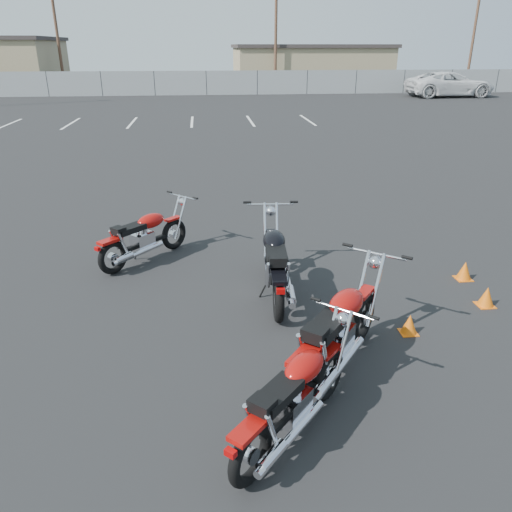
{
  "coord_description": "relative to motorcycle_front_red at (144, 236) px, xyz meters",
  "views": [
    {
      "loc": [
        -0.54,
        -6.29,
        3.58
      ],
      "look_at": [
        0.2,
        0.6,
        0.65
      ],
      "focal_mm": 35.0,
      "sensor_mm": 36.0,
      "label": 1
    }
  ],
  "objects": [
    {
      "name": "training_cone_far",
      "position": [
        5.19,
        -2.26,
        -0.31
      ],
      "size": [
        0.25,
        0.25,
        0.3
      ],
      "color": "orange",
      "rests_on": "ground"
    },
    {
      "name": "white_van",
      "position": [
        19.84,
        29.37,
        0.96
      ],
      "size": [
        3.19,
        7.55,
        2.84
      ],
      "primitive_type": "imported",
      "rotation": [
        0.0,
        0.0,
        1.6
      ],
      "color": "silver",
      "rests_on": "ground"
    },
    {
      "name": "tan_building_east",
      "position": [
        11.62,
        41.86,
        1.4
      ],
      "size": [
        14.4,
        9.4,
        3.7
      ],
      "color": "#9A8963",
      "rests_on": "ground"
    },
    {
      "name": "utility_pole_d",
      "position": [
        25.62,
        37.86,
        4.22
      ],
      "size": [
        1.8,
        0.24,
        9.0
      ],
      "color": "#4C3123",
      "rests_on": "ground"
    },
    {
      "name": "training_cone_near",
      "position": [
        5.31,
        -1.35,
        -0.31
      ],
      "size": [
        0.26,
        0.26,
        0.31
      ],
      "color": "orange",
      "rests_on": "ground"
    },
    {
      "name": "utility_pole_b",
      "position": [
        -10.38,
        37.86,
        4.22
      ],
      "size": [
        1.8,
        0.24,
        9.0
      ],
      "color": "#4C3123",
      "rests_on": "ground"
    },
    {
      "name": "training_cone_extra",
      "position": [
        3.75,
        -2.88,
        -0.32
      ],
      "size": [
        0.23,
        0.23,
        0.27
      ],
      "color": "orange",
      "rests_on": "ground"
    },
    {
      "name": "motorcycle_front_red",
      "position": [
        0.0,
        0.0,
        0.0
      ],
      "size": [
        1.71,
        1.77,
        1.01
      ],
      "color": "black",
      "rests_on": "ground"
    },
    {
      "name": "motorcycle_second_black",
      "position": [
        2.12,
        -1.56,
        0.07
      ],
      "size": [
        0.92,
        2.39,
        1.17
      ],
      "color": "black",
      "rests_on": "ground"
    },
    {
      "name": "parking_line_stripes",
      "position": [
        -0.88,
        17.86,
        -0.46
      ],
      "size": [
        15.12,
        4.0,
        0.01
      ],
      "color": "silver",
      "rests_on": "ground"
    },
    {
      "name": "chainlink_fence",
      "position": [
        1.62,
        32.86,
        0.44
      ],
      "size": [
        80.06,
        0.06,
        1.8
      ],
      "color": "gray",
      "rests_on": "ground"
    },
    {
      "name": "ground",
      "position": [
        1.62,
        -2.14,
        -0.46
      ],
      "size": [
        120.0,
        120.0,
        0.0
      ],
      "primitive_type": "plane",
      "color": "black",
      "rests_on": "ground"
    },
    {
      "name": "motorcycle_third_red",
      "position": [
        2.55,
        -3.62,
        0.07
      ],
      "size": [
        1.85,
        2.14,
        1.17
      ],
      "color": "black",
      "rests_on": "ground"
    },
    {
      "name": "motorcycle_rear_red",
      "position": [
        1.87,
        -4.61,
        -0.0
      ],
      "size": [
        1.67,
        1.79,
        1.01
      ],
      "color": "black",
      "rests_on": "ground"
    },
    {
      "name": "utility_pole_c",
      "position": [
        7.62,
        36.86,
        4.22
      ],
      "size": [
        1.8,
        0.24,
        9.0
      ],
      "color": "#4C3123",
      "rests_on": "ground"
    }
  ]
}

